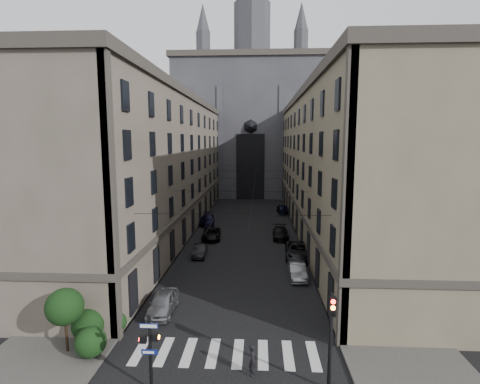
% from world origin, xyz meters
% --- Properties ---
extents(sidewalk_left, '(7.00, 80.00, 0.15)m').
position_xyz_m(sidewalk_left, '(-10.50, 36.00, 0.07)').
color(sidewalk_left, '#383533').
rests_on(sidewalk_left, ground).
extents(sidewalk_right, '(7.00, 80.00, 0.15)m').
position_xyz_m(sidewalk_right, '(10.50, 36.00, 0.07)').
color(sidewalk_right, '#383533').
rests_on(sidewalk_right, ground).
extents(zebra_crossing, '(11.00, 3.20, 0.01)m').
position_xyz_m(zebra_crossing, '(0.00, 5.00, 0.01)').
color(zebra_crossing, beige).
rests_on(zebra_crossing, ground).
extents(building_left, '(13.60, 60.60, 18.85)m').
position_xyz_m(building_left, '(-13.44, 36.00, 9.34)').
color(building_left, '#4F483D').
rests_on(building_left, ground).
extents(building_right, '(13.60, 60.60, 18.85)m').
position_xyz_m(building_right, '(13.44, 36.00, 9.34)').
color(building_right, brown).
rests_on(building_right, ground).
extents(gothic_tower, '(35.00, 23.00, 58.00)m').
position_xyz_m(gothic_tower, '(0.00, 74.96, 17.80)').
color(gothic_tower, '#2D2D33').
rests_on(gothic_tower, ground).
extents(pedestrian_signal_left, '(1.02, 0.38, 4.00)m').
position_xyz_m(pedestrian_signal_left, '(-3.51, 1.50, 2.32)').
color(pedestrian_signal_left, black).
rests_on(pedestrian_signal_left, ground).
extents(traffic_light_right, '(0.34, 0.50, 5.20)m').
position_xyz_m(traffic_light_right, '(5.60, 1.92, 3.29)').
color(traffic_light_right, black).
rests_on(traffic_light_right, ground).
extents(shrub_cluster, '(3.90, 4.40, 3.90)m').
position_xyz_m(shrub_cluster, '(-8.72, 5.01, 1.80)').
color(shrub_cluster, black).
rests_on(shrub_cluster, sidewalk_left).
extents(tram_wires, '(14.00, 60.00, 0.43)m').
position_xyz_m(tram_wires, '(0.00, 35.63, 7.25)').
color(tram_wires, black).
rests_on(tram_wires, ground).
extents(car_left_near, '(1.79, 4.44, 1.51)m').
position_xyz_m(car_left_near, '(-5.12, 10.09, 0.76)').
color(car_left_near, gray).
rests_on(car_left_near, ground).
extents(car_left_midnear, '(1.53, 3.93, 1.27)m').
position_xyz_m(car_left_midnear, '(-4.55, 23.71, 0.64)').
color(car_left_midnear, black).
rests_on(car_left_midnear, ground).
extents(car_left_midfar, '(2.70, 5.13, 1.38)m').
position_xyz_m(car_left_midfar, '(-4.20, 30.97, 0.69)').
color(car_left_midfar, black).
rests_on(car_left_midfar, ground).
extents(car_left_far, '(2.54, 5.35, 1.51)m').
position_xyz_m(car_left_far, '(-5.87, 39.40, 0.75)').
color(car_left_far, black).
rests_on(car_left_far, ground).
extents(car_right_near, '(1.51, 4.21, 1.38)m').
position_xyz_m(car_right_near, '(5.53, 17.64, 0.69)').
color(car_right_near, slate).
rests_on(car_right_near, ground).
extents(car_right_midnear, '(3.05, 6.05, 1.64)m').
position_xyz_m(car_right_midnear, '(6.20, 23.65, 0.82)').
color(car_right_midnear, black).
rests_on(car_right_midnear, ground).
extents(car_right_midfar, '(2.12, 5.01, 1.44)m').
position_xyz_m(car_right_midfar, '(4.74, 31.73, 0.72)').
color(car_right_midfar, black).
rests_on(car_right_midfar, ground).
extents(car_right_far, '(2.28, 4.63, 1.52)m').
position_xyz_m(car_right_far, '(6.07, 48.24, 0.76)').
color(car_right_far, black).
rests_on(car_right_far, ground).
extents(pedestrian, '(0.51, 0.69, 1.74)m').
position_xyz_m(pedestrian, '(1.68, 3.00, 0.87)').
color(pedestrian, black).
rests_on(pedestrian, ground).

